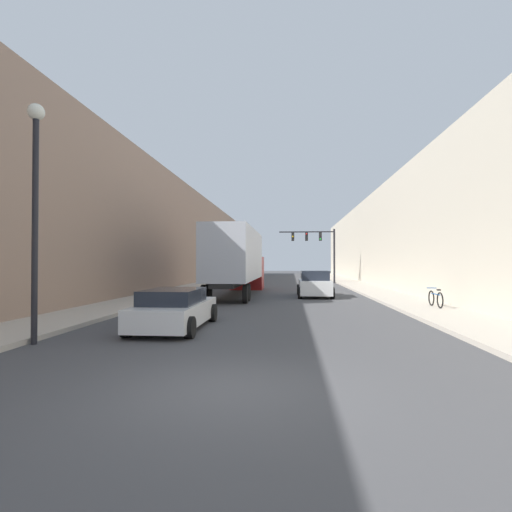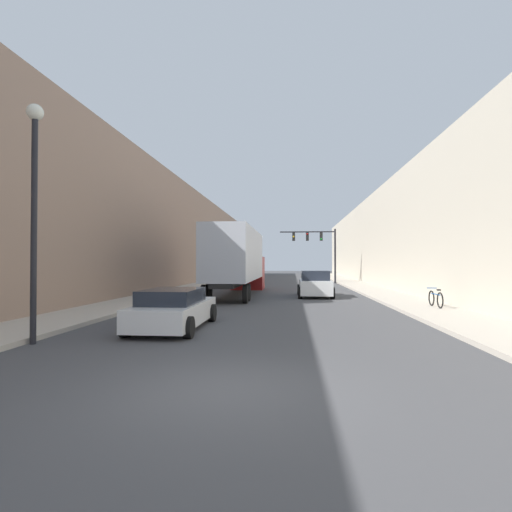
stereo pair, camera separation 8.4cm
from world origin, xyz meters
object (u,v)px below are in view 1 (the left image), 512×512
Objects in this scene: sedan_car at (175,309)px; street_lamp at (35,188)px; suv_car at (314,284)px; semi_truck at (238,260)px; parked_bicycle at (436,299)px; traffic_signal_gantry at (319,244)px.

sedan_car is 5.44m from street_lamp.
sedan_car is at bearing -112.48° from suv_car.
street_lamp reaches higher than semi_truck.
sedan_car is 2.56× the size of parked_bicycle.
sedan_car is at bearing -150.14° from parked_bicycle.
parked_bicycle is at bearing -81.46° from traffic_signal_gantry.
suv_car reaches higher than sedan_car.
suv_car is at bearing 126.28° from parked_bicycle.
traffic_signal_gantry is (6.83, 30.14, 3.51)m from sedan_car.
parked_bicycle is (10.17, -7.86, -1.87)m from semi_truck.
semi_truck is at bearing 142.32° from parked_bicycle.
parked_bicycle is (10.45, 6.00, -0.11)m from sedan_car.
suv_car is (5.08, -0.91, -1.60)m from semi_truck.
sedan_car is (-0.28, -13.85, -1.76)m from semi_truck.
street_lamp is (-8.36, -15.77, 3.38)m from suv_car.
sedan_car is 14.01m from suv_car.
traffic_signal_gantry is 0.92× the size of street_lamp.
traffic_signal_gantry is at bearing 77.24° from sedan_car.
semi_truck is at bearing 169.81° from suv_car.
street_lamp is 16.50m from parked_bicycle.
sedan_car is at bearing -102.76° from traffic_signal_gantry.
traffic_signal_gantry is 24.68m from parked_bicycle.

